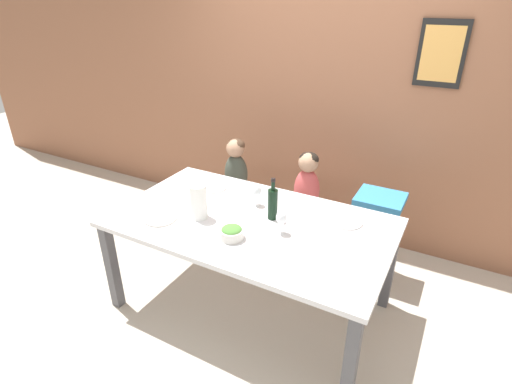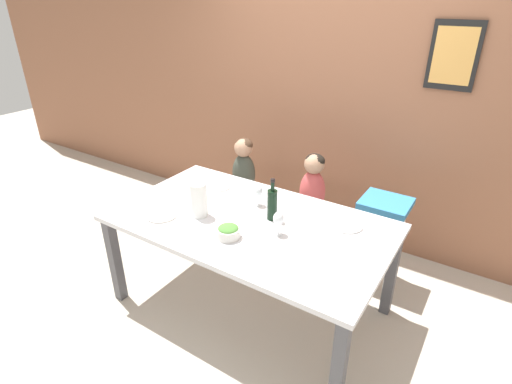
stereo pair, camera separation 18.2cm
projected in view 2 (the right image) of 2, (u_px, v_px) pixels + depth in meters
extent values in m
plane|color=#BCB2A3|center=(250.00, 304.00, 3.06)|extent=(14.00, 14.00, 0.00)
cube|color=#8E5B42|center=(336.00, 94.00, 3.48)|extent=(10.00, 0.06, 2.70)
cube|color=black|center=(454.00, 56.00, 2.85)|extent=(0.34, 0.02, 0.48)
cube|color=gold|center=(453.00, 56.00, 2.84)|extent=(0.27, 0.00, 0.39)
cube|color=silver|center=(250.00, 222.00, 2.74)|extent=(1.90, 1.09, 0.03)
cube|color=#4C4C51|center=(115.00, 260.00, 2.97)|extent=(0.07, 0.07, 0.71)
cube|color=#4C4C51|center=(339.00, 369.00, 2.11)|extent=(0.07, 0.07, 0.71)
cube|color=#4C4C51|center=(199.00, 207.00, 3.70)|extent=(0.07, 0.07, 0.71)
cube|color=#4C4C51|center=(391.00, 273.00, 2.84)|extent=(0.07, 0.07, 0.71)
cylinder|color=silver|center=(223.00, 217.00, 3.84)|extent=(0.04, 0.04, 0.41)
cylinder|color=silver|center=(248.00, 226.00, 3.70)|extent=(0.04, 0.04, 0.41)
cylinder|color=silver|center=(241.00, 205.00, 4.06)|extent=(0.04, 0.04, 0.41)
cylinder|color=silver|center=(265.00, 213.00, 3.92)|extent=(0.04, 0.04, 0.41)
cube|color=white|center=(244.00, 194.00, 3.78)|extent=(0.42, 0.39, 0.05)
cylinder|color=silver|center=(287.00, 239.00, 3.50)|extent=(0.04, 0.04, 0.41)
cylinder|color=silver|center=(317.00, 249.00, 3.36)|extent=(0.04, 0.04, 0.41)
cylinder|color=silver|center=(302.00, 224.00, 3.72)|extent=(0.04, 0.04, 0.41)
cylinder|color=silver|center=(331.00, 233.00, 3.58)|extent=(0.04, 0.04, 0.41)
cube|color=white|center=(311.00, 213.00, 3.44)|extent=(0.42, 0.39, 0.05)
cylinder|color=silver|center=(359.00, 247.00, 3.15)|extent=(0.04, 0.04, 0.69)
cylinder|color=silver|center=(390.00, 257.00, 3.03)|extent=(0.04, 0.04, 0.69)
cylinder|color=silver|center=(369.00, 232.00, 3.34)|extent=(0.04, 0.04, 0.69)
cylinder|color=silver|center=(399.00, 241.00, 3.21)|extent=(0.04, 0.04, 0.69)
cube|color=teal|center=(386.00, 203.00, 3.02)|extent=(0.36, 0.33, 0.05)
ellipsoid|color=#3D4238|center=(244.00, 173.00, 3.68)|extent=(0.22, 0.19, 0.37)
sphere|color=tan|center=(243.00, 148.00, 3.57)|extent=(0.17, 0.17, 0.17)
ellipsoid|color=#473323|center=(244.00, 145.00, 3.57)|extent=(0.16, 0.16, 0.12)
ellipsoid|color=#C64C4C|center=(312.00, 191.00, 3.34)|extent=(0.22, 0.19, 0.37)
sphere|color=tan|center=(314.00, 164.00, 3.23)|extent=(0.17, 0.17, 0.17)
ellipsoid|color=black|center=(315.00, 161.00, 3.23)|extent=(0.16, 0.16, 0.12)
cylinder|color=black|center=(272.00, 205.00, 2.70)|extent=(0.07, 0.07, 0.22)
cylinder|color=black|center=(273.00, 185.00, 2.63)|extent=(0.03, 0.03, 0.08)
cylinder|color=black|center=(273.00, 180.00, 2.62)|extent=(0.03, 0.03, 0.02)
cylinder|color=white|center=(199.00, 200.00, 2.73)|extent=(0.12, 0.12, 0.25)
cylinder|color=white|center=(278.00, 234.00, 2.57)|extent=(0.06, 0.06, 0.00)
cylinder|color=white|center=(278.00, 229.00, 2.56)|extent=(0.01, 0.01, 0.07)
ellipsoid|color=white|center=(279.00, 219.00, 2.52)|extent=(0.07, 0.07, 0.09)
cylinder|color=white|center=(258.00, 205.00, 2.92)|extent=(0.06, 0.06, 0.00)
cylinder|color=white|center=(258.00, 200.00, 2.91)|extent=(0.01, 0.01, 0.07)
ellipsoid|color=white|center=(258.00, 191.00, 2.87)|extent=(0.07, 0.07, 0.09)
cylinder|color=silver|center=(228.00, 233.00, 2.52)|extent=(0.15, 0.15, 0.06)
ellipsoid|color=#4C8438|center=(228.00, 229.00, 2.51)|extent=(0.13, 0.13, 0.05)
cylinder|color=silver|center=(162.00, 215.00, 2.78)|extent=(0.22, 0.22, 0.01)
cylinder|color=silver|center=(218.00, 186.00, 3.20)|extent=(0.22, 0.22, 0.01)
cylinder|color=silver|center=(346.00, 225.00, 2.66)|extent=(0.22, 0.22, 0.01)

